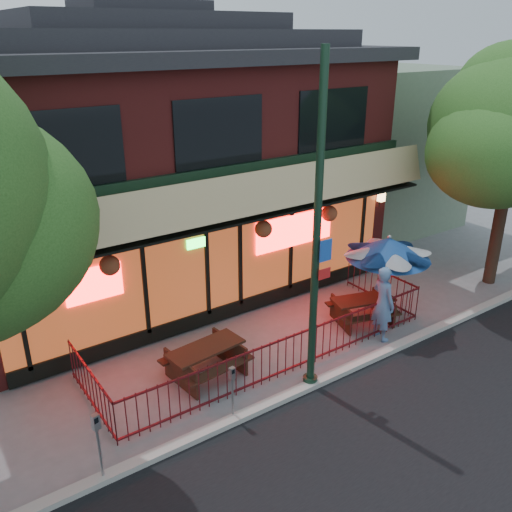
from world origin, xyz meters
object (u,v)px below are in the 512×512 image
Objects in this scene: parking_meter_far at (98,437)px; street_light at (316,252)px; picnic_table_right at (363,306)px; patio_umbrella at (388,248)px; picnic_table_left at (206,357)px; parking_meter_near at (232,385)px; pedestrian at (383,303)px.

street_light is at bearing 0.94° from parking_meter_far.
picnic_table_right is 0.78× the size of patio_umbrella.
picnic_table_right is (4.64, -0.25, -0.03)m from picnic_table_left.
parking_meter_near is at bearing 179.92° from street_light.
street_light is at bearing -155.23° from picnic_table_right.
street_light is 3.77× the size of picnic_table_left.
pedestrian is (4.42, -1.10, 0.50)m from picnic_table_left.
pedestrian reaches higher than parking_meter_far.
picnic_table_right is 1.72m from patio_umbrella.
picnic_table_left is at bearing 176.96° from picnic_table_right.
pedestrian is at bearing -104.35° from picnic_table_right.
picnic_table_left is 0.76× the size of patio_umbrella.
parking_meter_near is at bearing -101.17° from picnic_table_left.
patio_umbrella is at bearing 8.24° from parking_meter_far.
street_light is at bearing 106.72° from pedestrian.
picnic_table_right is 0.98× the size of pedestrian.
parking_meter_far is at bearing -169.40° from picnic_table_right.
patio_umbrella is 2.02× the size of parking_meter_near.
pedestrian is 7.47m from parking_meter_far.
parking_meter_near reaches higher than picnic_table_right.
patio_umbrella is (5.13, -0.50, 1.60)m from picnic_table_left.
patio_umbrella is 8.32m from parking_meter_far.
parking_meter_far is at bearing -179.06° from street_light.
street_light is 4.21m from picnic_table_right.
street_light reaches higher than patio_umbrella.
patio_umbrella is 1.44m from pedestrian.
pedestrian is at bearing -139.63° from patio_umbrella.
parking_meter_far is at bearing -178.31° from parking_meter_near.
pedestrian is at bearing 6.03° from parking_meter_near.
street_light is 5.02× the size of parking_meter_far.
parking_meter_far is at bearing -150.94° from picnic_table_left.
pedestrian reaches higher than parking_meter_near.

